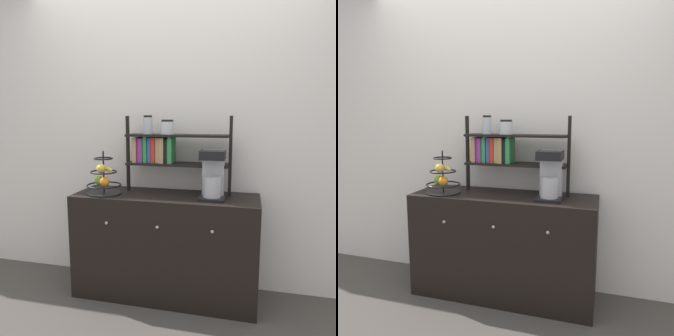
# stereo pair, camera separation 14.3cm
# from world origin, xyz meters

# --- Properties ---
(ground_plane) EXTENTS (12.00, 12.00, 0.00)m
(ground_plane) POSITION_xyz_m (0.00, 0.00, 0.00)
(ground_plane) COLOR #47423D
(wall_back) EXTENTS (7.00, 0.05, 2.60)m
(wall_back) POSITION_xyz_m (0.00, 0.51, 1.30)
(wall_back) COLOR silver
(wall_back) RESTS_ON ground_plane
(sideboard) EXTENTS (1.44, 0.48, 0.83)m
(sideboard) POSITION_xyz_m (0.00, 0.23, 0.41)
(sideboard) COLOR black
(sideboard) RESTS_ON ground_plane
(coffee_maker) EXTENTS (0.19, 0.23, 0.36)m
(coffee_maker) POSITION_xyz_m (0.37, 0.23, 1.01)
(coffee_maker) COLOR black
(coffee_maker) RESTS_ON sideboard
(fruit_stand) EXTENTS (0.28, 0.28, 0.34)m
(fruit_stand) POSITION_xyz_m (-0.48, 0.15, 0.94)
(fruit_stand) COLOR black
(fruit_stand) RESTS_ON sideboard
(shelf_hutch) EXTENTS (0.85, 0.20, 0.62)m
(shelf_hutch) POSITION_xyz_m (-0.04, 0.34, 1.19)
(shelf_hutch) COLOR black
(shelf_hutch) RESTS_ON sideboard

